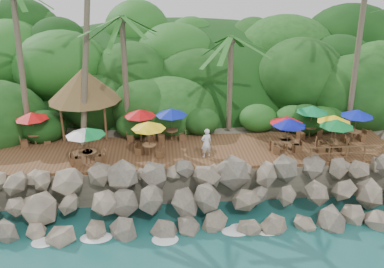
{
  "coord_description": "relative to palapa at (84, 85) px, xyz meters",
  "views": [
    {
      "loc": [
        -1.99,
        -18.12,
        13.46
      ],
      "look_at": [
        0.0,
        6.0,
        3.4
      ],
      "focal_mm": 39.14,
      "sensor_mm": 36.0,
      "label": 1
    }
  ],
  "objects": [
    {
      "name": "railing",
      "position": [
        16.62,
        -5.82,
        -2.88
      ],
      "size": [
        6.1,
        0.1,
        1.0
      ],
      "color": "brown",
      "rests_on": "terrace"
    },
    {
      "name": "land_base",
      "position": [
        6.98,
        6.53,
        -4.74
      ],
      "size": [
        32.0,
        25.2,
        2.1
      ],
      "primitive_type": "cube",
      "color": "gray",
      "rests_on": "ground"
    },
    {
      "name": "terrace",
      "position": [
        6.98,
        -3.47,
        -3.59
      ],
      "size": [
        26.0,
        5.0,
        0.2
      ],
      "primitive_type": "cube",
      "color": "brown",
      "rests_on": "land_base"
    },
    {
      "name": "palapa",
      "position": [
        0.0,
        0.0,
        0.0
      ],
      "size": [
        4.92,
        4.92,
        4.6
      ],
      "color": "brown",
      "rests_on": "ground"
    },
    {
      "name": "dining_clusters",
      "position": [
        8.51,
        -3.47,
        -1.6
      ],
      "size": [
        22.98,
        5.13,
        2.28
      ],
      "color": "brown",
      "rests_on": "terrace"
    },
    {
      "name": "foam_line",
      "position": [
        6.98,
        -9.17,
        -5.76
      ],
      "size": [
        25.2,
        0.8,
        0.06
      ],
      "color": "white",
      "rests_on": "ground"
    },
    {
      "name": "waiter",
      "position": [
        7.77,
        -4.55,
        -2.56
      ],
      "size": [
        0.79,
        0.64,
        1.85
      ],
      "primitive_type": "imported",
      "rotation": [
        0.0,
        0.0,
        3.48
      ],
      "color": "white",
      "rests_on": "terrace"
    },
    {
      "name": "jungle_hill",
      "position": [
        6.98,
        14.03,
        -5.79
      ],
      "size": [
        44.8,
        28.0,
        15.4
      ],
      "primitive_type": "ellipsoid",
      "color": "#143811",
      "rests_on": "ground"
    },
    {
      "name": "seawall",
      "position": [
        6.98,
        -7.47,
        -4.64
      ],
      "size": [
        29.0,
        4.0,
        2.3
      ],
      "primitive_type": null,
      "color": "gray",
      "rests_on": "ground"
    },
    {
      "name": "ground",
      "position": [
        6.98,
        -9.47,
        -5.79
      ],
      "size": [
        140.0,
        140.0,
        0.0
      ],
      "primitive_type": "plane",
      "color": "#19514F",
      "rests_on": "ground"
    },
    {
      "name": "jungle_foliage",
      "position": [
        6.98,
        5.53,
        -5.79
      ],
      "size": [
        44.0,
        16.0,
        12.0
      ],
      "primitive_type": null,
      "color": "#143811",
      "rests_on": "ground"
    }
  ]
}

